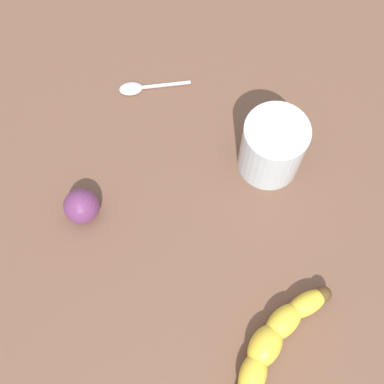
% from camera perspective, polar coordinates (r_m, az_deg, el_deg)
% --- Properties ---
extents(wooden_tabletop, '(1.20, 1.20, 0.03)m').
position_cam_1_polar(wooden_tabletop, '(0.75, 3.62, -3.02)').
color(wooden_tabletop, brown).
rests_on(wooden_tabletop, ground).
extents(banana, '(0.22, 0.07, 0.04)m').
position_cam_1_polar(banana, '(0.69, 8.65, -16.70)').
color(banana, yellow).
rests_on(banana, wooden_tabletop).
extents(smoothie_glass, '(0.09, 0.09, 0.10)m').
position_cam_1_polar(smoothie_glass, '(0.74, 8.75, 4.72)').
color(smoothie_glass, silver).
rests_on(smoothie_glass, wooden_tabletop).
extents(plum_fruit, '(0.05, 0.05, 0.05)m').
position_cam_1_polar(plum_fruit, '(0.73, -11.98, -1.54)').
color(plum_fruit, '#6B3360').
rests_on(plum_fruit, wooden_tabletop).
extents(teaspoon, '(0.08, 0.10, 0.01)m').
position_cam_1_polar(teaspoon, '(0.83, -6.22, 11.21)').
color(teaspoon, silver).
rests_on(teaspoon, wooden_tabletop).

